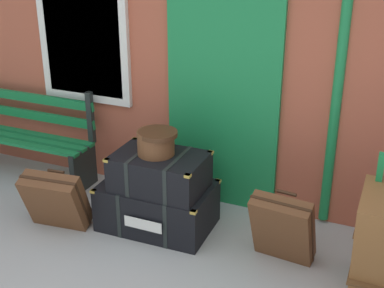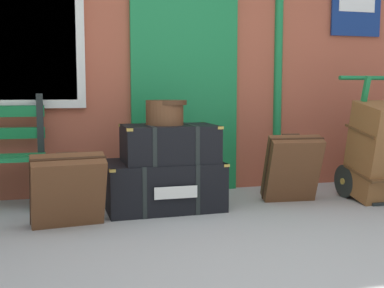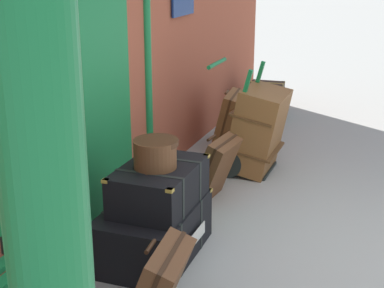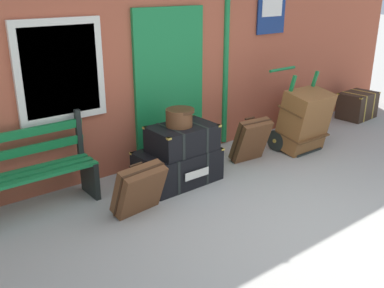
{
  "view_description": "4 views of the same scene",
  "coord_description": "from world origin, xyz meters",
  "views": [
    {
      "loc": [
        1.66,
        -1.99,
        2.63
      ],
      "look_at": [
        0.04,
        1.74,
        0.89
      ],
      "focal_mm": 49.32,
      "sensor_mm": 36.0,
      "label": 1
    },
    {
      "loc": [
        -1.18,
        -2.42,
        1.05
      ],
      "look_at": [
        -0.07,
        1.69,
        0.57
      ],
      "focal_mm": 45.87,
      "sensor_mm": 36.0,
      "label": 2
    },
    {
      "loc": [
        -3.99,
        0.03,
        2.27
      ],
      "look_at": [
        0.34,
        1.69,
        0.73
      ],
      "focal_mm": 53.64,
      "sensor_mm": 36.0,
      "label": 3
    },
    {
      "loc": [
        -3.34,
        -2.39,
        2.4
      ],
      "look_at": [
        -0.2,
        1.61,
        0.52
      ],
      "focal_mm": 41.27,
      "sensor_mm": 36.0,
      "label": 4
    }
  ],
  "objects": [
    {
      "name": "large_brown_trunk",
      "position": [
        1.8,
        1.48,
        0.47
      ],
      "size": [
        0.7,
        0.59,
        0.95
      ],
      "color": "brown",
      "rests_on": "ground"
    },
    {
      "name": "suitcase_olive",
      "position": [
        2.53,
        2.05,
        0.34
      ],
      "size": [
        0.68,
        0.4,
        0.69
      ],
      "color": "brown",
      "rests_on": "ground"
    },
    {
      "name": "porters_trolley",
      "position": [
        1.8,
        1.66,
        0.27
      ],
      "size": [
        0.71,
        0.66,
        1.18
      ],
      "color": "black",
      "rests_on": "ground"
    },
    {
      "name": "suitcase_oxblood",
      "position": [
        -1.14,
        1.35,
        0.29
      ],
      "size": [
        0.58,
        0.44,
        0.57
      ],
      "color": "brown",
      "rests_on": "ground"
    },
    {
      "name": "steamer_trunk_middle",
      "position": [
        -0.27,
        1.72,
        0.58
      ],
      "size": [
        0.81,
        0.55,
        0.33
      ],
      "color": "black",
      "rests_on": "steamer_trunk_base"
    },
    {
      "name": "corner_trunk",
      "position": [
        3.96,
        1.95,
        0.24
      ],
      "size": [
        0.72,
        0.53,
        0.49
      ],
      "color": "#332319",
      "rests_on": "ground"
    },
    {
      "name": "steamer_trunk_base",
      "position": [
        -0.32,
        1.76,
        0.21
      ],
      "size": [
        1.02,
        0.69,
        0.43
      ],
      "color": "black",
      "rests_on": "ground"
    },
    {
      "name": "brick_facade",
      "position": [
        -0.01,
        2.6,
        1.6
      ],
      "size": [
        10.4,
        0.35,
        3.2
      ],
      "color": "#AD5138",
      "rests_on": "ground"
    },
    {
      "name": "suitcase_beige",
      "position": [
        0.88,
        1.66,
        0.32
      ],
      "size": [
        0.52,
        0.42,
        0.64
      ],
      "color": "brown",
      "rests_on": "ground"
    },
    {
      "name": "round_hatbox",
      "position": [
        -0.3,
        1.74,
        0.86
      ],
      "size": [
        0.35,
        0.34,
        0.21
      ],
      "color": "brown",
      "rests_on": "steamer_trunk_middle"
    }
  ]
}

